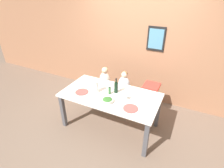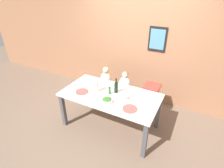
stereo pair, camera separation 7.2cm
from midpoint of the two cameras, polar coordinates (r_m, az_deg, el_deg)
The scene contains 17 objects.
ground_plane at distance 3.65m, azimuth -1.07°, elevation -13.27°, with size 14.00×14.00×0.00m, color #705B4C.
wall_back at distance 4.05m, azimuth 7.47°, elevation 13.05°, with size 10.00×0.09×2.70m.
dining_table at distance 3.24m, azimuth -1.18°, elevation -4.72°, with size 1.78×0.92×0.75m.
chair_far_left at distance 4.10m, azimuth -2.77°, elevation -1.42°, with size 0.36×0.40×0.45m.
chair_far_center at distance 3.92m, azimuth 3.32°, elevation -2.99°, with size 0.36×0.40×0.45m.
chair_right_highchair at distance 3.67m, azimuth 11.99°, elevation -2.67°, with size 0.31×0.34×0.73m.
person_child_left at distance 3.96m, azimuth -2.87°, elevation 2.17°, with size 0.26×0.19×0.46m.
person_child_center at distance 3.78m, azimuth 3.45°, elevation 0.71°, with size 0.26×0.19×0.46m.
wine_bottle at distance 3.19m, azimuth 0.70°, elevation -1.01°, with size 0.07×0.07×0.29m.
paper_towel_roll at distance 3.22m, azimuth -5.96°, elevation -0.87°, with size 0.10×0.10×0.22m.
wine_glass_near at distance 2.98m, azimuth 3.51°, elevation -3.51°, with size 0.08×0.08×0.16m.
salad_bowl_large at distance 2.97m, azimuth -2.19°, elevation -5.34°, with size 0.19×0.19×0.07m.
dinner_plate_front_left at distance 3.30m, azimuth -10.43°, elevation -2.58°, with size 0.24×0.24×0.01m.
dinner_plate_back_left at distance 3.58m, azimuth -5.23°, elevation 0.52°, with size 0.24×0.24×0.01m.
dinner_plate_back_right at distance 3.20m, azimuth 9.00°, elevation -3.60°, with size 0.24×0.24×0.01m.
dinner_plate_front_right at distance 2.85m, azimuth 5.36°, elevation -7.95°, with size 0.24×0.24×0.01m.
condiment_bottle_hot_sauce at distance 3.17m, azimuth -1.46°, elevation -2.05°, with size 0.05×0.05×0.16m.
Camera 1 is at (1.21, -2.39, 2.48)m, focal length 28.00 mm.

